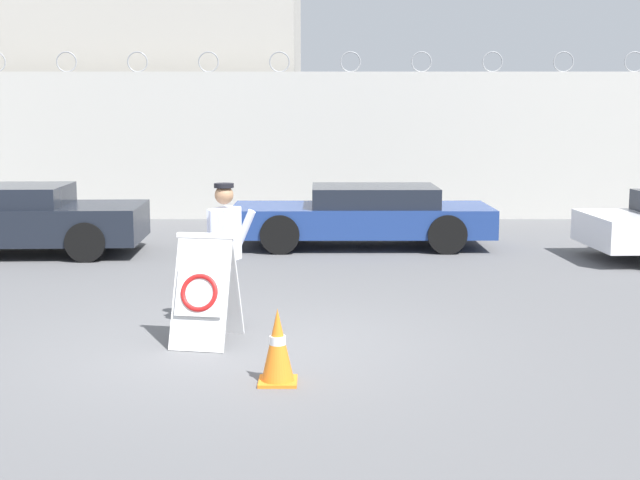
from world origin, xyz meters
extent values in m
plane|color=#5B5B5E|center=(0.00, 0.00, 0.00)|extent=(90.00, 90.00, 0.00)
cube|color=beige|center=(0.00, 11.15, 1.66)|extent=(36.00, 0.30, 3.33)
torus|color=gray|center=(-4.80, 11.15, 3.55)|extent=(0.47, 0.03, 0.47)
torus|color=gray|center=(-3.20, 11.15, 3.55)|extent=(0.47, 0.03, 0.47)
torus|color=gray|center=(-1.60, 11.15, 3.55)|extent=(0.47, 0.03, 0.47)
torus|color=gray|center=(0.00, 11.15, 3.55)|extent=(0.47, 0.03, 0.47)
torus|color=gray|center=(1.60, 11.15, 3.55)|extent=(0.47, 0.03, 0.47)
torus|color=gray|center=(3.20, 11.15, 3.55)|extent=(0.47, 0.03, 0.47)
torus|color=gray|center=(4.80, 11.15, 3.55)|extent=(0.47, 0.03, 0.47)
torus|color=gray|center=(6.40, 11.15, 3.55)|extent=(0.47, 0.03, 0.47)
torus|color=gray|center=(8.00, 11.15, 3.55)|extent=(0.47, 0.03, 0.47)
cube|color=#B2ADA3|center=(-4.15, 16.01, 2.99)|extent=(8.89, 7.75, 5.98)
cube|color=white|center=(-0.35, -0.03, 0.57)|extent=(0.67, 0.55, 1.16)
cube|color=white|center=(-0.27, 0.38, 0.57)|extent=(0.67, 0.55, 1.16)
cube|color=white|center=(-0.31, 0.18, 1.17)|extent=(0.64, 0.17, 0.05)
cube|color=white|center=(-0.36, -0.07, 0.60)|extent=(0.53, 0.28, 0.49)
torus|color=red|center=(-0.36, -0.08, 0.60)|extent=(0.43, 0.26, 0.40)
cylinder|color=black|center=(-0.21, 0.70, 0.40)|extent=(0.15, 0.15, 0.79)
cylinder|color=black|center=(-0.14, 0.87, 0.40)|extent=(0.15, 0.15, 0.79)
cube|color=silver|center=(-0.18, 0.79, 1.09)|extent=(0.36, 0.46, 0.61)
sphere|color=#936B4C|center=(-0.18, 0.79, 1.55)|extent=(0.21, 0.21, 0.21)
cylinder|color=silver|center=(-0.27, 0.55, 1.11)|extent=(0.09, 0.09, 0.58)
cylinder|color=silver|center=(0.02, 0.98, 1.08)|extent=(0.34, 0.21, 0.56)
cylinder|color=black|center=(-0.18, 0.79, 1.65)|extent=(0.22, 0.22, 0.05)
cube|color=orange|center=(0.52, -1.30, 0.01)|extent=(0.36, 0.36, 0.03)
cone|color=orange|center=(0.52, -1.30, 0.37)|extent=(0.30, 0.30, 0.67)
cylinder|color=white|center=(0.52, -1.30, 0.40)|extent=(0.15, 0.15, 0.09)
cylinder|color=black|center=(-3.03, 7.01, 0.33)|extent=(0.67, 0.23, 0.66)
cylinder|color=black|center=(-2.96, 5.26, 0.33)|extent=(0.67, 0.23, 0.66)
cube|color=black|center=(-4.30, 6.08, 0.54)|extent=(4.28, 2.04, 0.62)
cube|color=black|center=(-4.51, 6.07, 1.03)|extent=(2.09, 1.76, 0.35)
cylinder|color=black|center=(0.21, 6.06, 0.34)|extent=(0.69, 0.20, 0.69)
cylinder|color=black|center=(0.21, 7.76, 0.34)|extent=(0.69, 0.20, 0.69)
cylinder|color=black|center=(3.12, 6.07, 0.34)|extent=(0.69, 0.20, 0.69)
cylinder|color=black|center=(3.12, 7.77, 0.34)|extent=(0.69, 0.20, 0.69)
cube|color=navy|center=(1.67, 6.92, 0.50)|extent=(4.70, 1.82, 0.51)
cube|color=black|center=(1.90, 6.92, 0.94)|extent=(2.26, 1.64, 0.36)
cylinder|color=black|center=(6.23, 6.28, 0.35)|extent=(0.71, 0.24, 0.70)
camera|label=1|loc=(0.91, -9.26, 2.52)|focal=50.00mm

